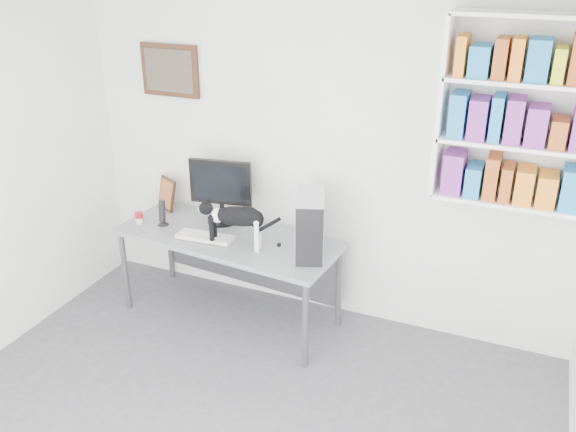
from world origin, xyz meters
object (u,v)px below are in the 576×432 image
at_px(keyboard, 205,237).
at_px(leaning_print, 167,193).
at_px(speaker, 162,212).
at_px(bookshelf, 522,114).
at_px(soup_can, 139,218).
at_px(pc_tower, 310,225).
at_px(cat, 237,227).
at_px(monitor, 221,191).
at_px(desk, 229,277).

bearing_deg(keyboard, leaning_print, 142.80).
xyz_separation_m(speaker, leaning_print, (-0.15, 0.31, 0.03)).
bearing_deg(bookshelf, soup_can, -172.31).
distance_m(pc_tower, soup_can, 1.48).
relative_size(bookshelf, cat, 2.20).
distance_m(keyboard, pc_tower, 0.86).
xyz_separation_m(monitor, cat, (0.33, -0.36, -0.10)).
bearing_deg(monitor, bookshelf, -7.26).
height_order(speaker, leaning_print, leaning_print).
relative_size(desk, monitor, 3.26).
xyz_separation_m(desk, monitor, (-0.16, 0.22, 0.64)).
bearing_deg(pc_tower, desk, 159.53).
distance_m(leaning_print, cat, 1.00).
bearing_deg(soup_can, leaning_print, 82.81).
xyz_separation_m(soup_can, cat, (0.94, -0.08, 0.13)).
bearing_deg(leaning_print, soup_can, -68.97).
height_order(keyboard, pc_tower, pc_tower).
xyz_separation_m(monitor, keyboard, (0.03, -0.33, -0.26)).
bearing_deg(desk, soup_can, -169.62).
distance_m(bookshelf, keyboard, 2.43).
relative_size(pc_tower, leaning_print, 1.61).
xyz_separation_m(monitor, speaker, (-0.42, -0.24, -0.16)).
height_order(desk, monitor, monitor).
distance_m(pc_tower, leaning_print, 1.46).
distance_m(pc_tower, speaker, 1.28).
xyz_separation_m(desk, pc_tower, (0.70, -0.01, 0.60)).
bearing_deg(monitor, pc_tower, -24.47).
relative_size(monitor, speaker, 2.47).
xyz_separation_m(keyboard, cat, (0.30, -0.03, 0.16)).
relative_size(desk, pc_tower, 3.91).
xyz_separation_m(desk, leaning_print, (-0.73, 0.28, 0.51)).
height_order(pc_tower, speaker, pc_tower).
xyz_separation_m(pc_tower, soup_can, (-1.47, -0.06, -0.18)).
xyz_separation_m(desk, keyboard, (-0.13, -0.11, 0.39)).
relative_size(monitor, cat, 0.96).
bearing_deg(cat, keyboard, 162.87).
distance_m(pc_tower, cat, 0.55).
bearing_deg(leaning_print, desk, 6.97).
distance_m(keyboard, soup_can, 0.65).
bearing_deg(pc_tower, bookshelf, -6.14).
relative_size(desk, keyboard, 4.01).
bearing_deg(cat, speaker, 160.09).
xyz_separation_m(bookshelf, soup_can, (-2.78, -0.38, -1.06)).
bearing_deg(monitor, speaker, -159.59).
distance_m(bookshelf, speaker, 2.79).
height_order(desk, leaning_print, leaning_print).
bearing_deg(monitor, leaning_print, 163.90).
height_order(keyboard, cat, cat).
bearing_deg(soup_can, cat, -4.62).
relative_size(bookshelf, leaning_print, 4.39).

